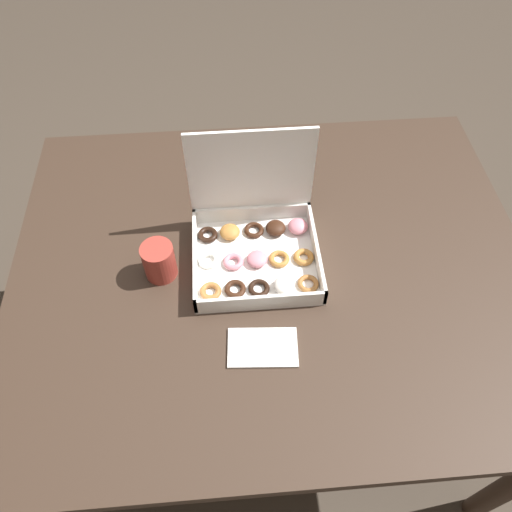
% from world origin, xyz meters
% --- Properties ---
extents(ground_plane, '(8.00, 8.00, 0.00)m').
position_xyz_m(ground_plane, '(0.00, 0.00, 0.00)').
color(ground_plane, '#42382D').
extents(dining_table, '(1.27, 1.03, 0.70)m').
position_xyz_m(dining_table, '(0.00, 0.00, 0.63)').
color(dining_table, '#38281E').
rests_on(dining_table, ground_plane).
extents(donut_box, '(0.30, 0.28, 0.29)m').
position_xyz_m(donut_box, '(-0.04, 0.05, 0.76)').
color(donut_box, white).
rests_on(donut_box, dining_table).
extents(coffee_mug, '(0.08, 0.08, 0.09)m').
position_xyz_m(coffee_mug, '(-0.27, -0.01, 0.75)').
color(coffee_mug, '#A3382D').
rests_on(coffee_mug, dining_table).
extents(paper_napkin, '(0.16, 0.10, 0.01)m').
position_xyz_m(paper_napkin, '(-0.04, -0.23, 0.71)').
color(paper_napkin, white).
rests_on(paper_napkin, dining_table).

